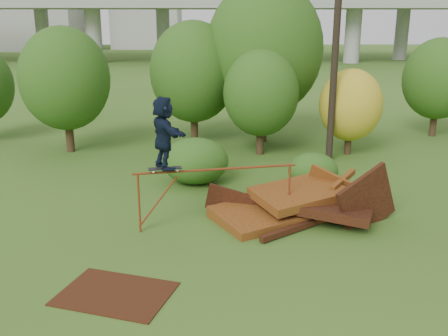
{
  "coord_description": "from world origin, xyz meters",
  "views": [
    {
      "loc": [
        -1.0,
        -11.57,
        5.59
      ],
      "look_at": [
        -0.8,
        2.0,
        1.6
      ],
      "focal_mm": 40.0,
      "sensor_mm": 36.0,
      "label": 1
    }
  ],
  "objects_px": {
    "skater": "(164,133)",
    "flat_plate": "(115,294)",
    "utility_pole": "(336,45)",
    "scrap_pile": "(298,205)"
  },
  "relations": [
    {
      "from": "scrap_pile",
      "to": "flat_plate",
      "type": "xyz_separation_m",
      "value": [
        -4.55,
        -4.23,
        -0.38
      ]
    },
    {
      "from": "skater",
      "to": "flat_plate",
      "type": "height_order",
      "value": "skater"
    },
    {
      "from": "skater",
      "to": "utility_pole",
      "type": "distance_m",
      "value": 9.61
    },
    {
      "from": "utility_pole",
      "to": "skater",
      "type": "bearing_deg",
      "value": -130.28
    },
    {
      "from": "flat_plate",
      "to": "utility_pole",
      "type": "bearing_deg",
      "value": 57.08
    },
    {
      "from": "skater",
      "to": "utility_pole",
      "type": "height_order",
      "value": "utility_pole"
    },
    {
      "from": "scrap_pile",
      "to": "flat_plate",
      "type": "bearing_deg",
      "value": -137.09
    },
    {
      "from": "flat_plate",
      "to": "utility_pole",
      "type": "distance_m",
      "value": 13.48
    },
    {
      "from": "scrap_pile",
      "to": "flat_plate",
      "type": "distance_m",
      "value": 6.23
    },
    {
      "from": "skater",
      "to": "flat_plate",
      "type": "xyz_separation_m",
      "value": [
        -0.78,
        -3.42,
        -2.76
      ]
    }
  ]
}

